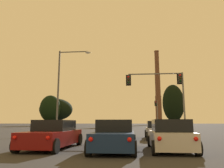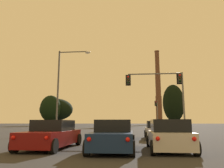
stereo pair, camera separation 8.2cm
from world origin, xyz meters
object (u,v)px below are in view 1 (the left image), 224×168
(sedan_right_lane_front, at_px, (158,131))
(street_lamp, at_px, (63,82))
(sedan_center_lane_second, at_px, (115,136))
(sedan_center_lane_front, at_px, (117,130))
(sedan_left_lane_second, at_px, (53,135))
(traffic_light_overhead_right, at_px, (164,87))
(traffic_light_far_right, at_px, (157,110))
(smokestack, at_px, (158,95))
(hatchback_right_lane_second, at_px, (170,136))

(sedan_right_lane_front, bearing_deg, street_lamp, 149.70)
(sedan_center_lane_second, relative_size, sedan_right_lane_front, 0.99)
(sedan_center_lane_front, height_order, sedan_left_lane_second, same)
(traffic_light_overhead_right, relative_size, traffic_light_far_right, 1.06)
(sedan_center_lane_second, bearing_deg, smokestack, 82.57)
(hatchback_right_lane_second, bearing_deg, sedan_center_lane_second, -177.81)
(sedan_left_lane_second, height_order, sedan_right_lane_front, same)
(sedan_center_lane_front, xyz_separation_m, sedan_right_lane_front, (3.28, -0.03, 0.00))
(sedan_center_lane_front, relative_size, street_lamp, 0.49)
(traffic_light_overhead_right, bearing_deg, sedan_right_lane_front, -104.44)
(sedan_left_lane_second, bearing_deg, hatchback_right_lane_second, -3.53)
(hatchback_right_lane_second, bearing_deg, sedan_left_lane_second, 175.66)
(traffic_light_far_right, bearing_deg, sedan_center_lane_second, -99.06)
(sedan_left_lane_second, bearing_deg, smokestack, 82.90)
(traffic_light_far_right, height_order, street_lamp, street_lamp)
(sedan_right_lane_front, bearing_deg, hatchback_right_lane_second, -90.63)
(traffic_light_overhead_right, distance_m, smokestack, 138.77)
(sedan_center_lane_second, bearing_deg, street_lamp, 117.53)
(sedan_center_lane_second, relative_size, traffic_light_far_right, 0.74)
(hatchback_right_lane_second, bearing_deg, sedan_center_lane_front, 112.65)
(sedan_center_lane_second, bearing_deg, sedan_center_lane_front, 93.36)
(traffic_light_overhead_right, xyz_separation_m, smokestack, (15.57, 136.92, 16.31))
(hatchback_right_lane_second, relative_size, street_lamp, 0.42)
(hatchback_right_lane_second, relative_size, traffic_light_far_right, 0.65)
(sedan_center_lane_second, bearing_deg, sedan_left_lane_second, 169.81)
(hatchback_right_lane_second, distance_m, traffic_light_overhead_right, 14.24)
(hatchback_right_lane_second, relative_size, smokestack, 0.08)
(sedan_left_lane_second, height_order, hatchback_right_lane_second, hatchback_right_lane_second)
(sedan_center_lane_second, height_order, hatchback_right_lane_second, hatchback_right_lane_second)
(sedan_center_lane_second, xyz_separation_m, sedan_right_lane_front, (2.86, 7.54, 0.00))
(hatchback_right_lane_second, bearing_deg, traffic_light_overhead_right, 83.20)
(sedan_left_lane_second, xyz_separation_m, street_lamp, (-3.88, 13.15, 5.28))
(sedan_right_lane_front, relative_size, traffic_light_far_right, 0.74)
(traffic_light_overhead_right, relative_size, street_lamp, 0.69)
(smokestack, bearing_deg, sedan_right_lane_front, -96.82)
(sedan_left_lane_second, bearing_deg, street_lamp, 108.14)
(sedan_center_lane_second, bearing_deg, hatchback_right_lane_second, 1.42)
(sedan_center_lane_front, relative_size, sedan_right_lane_front, 1.00)
(sedan_center_lane_front, relative_size, traffic_light_far_right, 0.74)
(traffic_light_far_right, height_order, smokestack, smokestack)
(sedan_right_lane_front, xyz_separation_m, traffic_light_far_right, (3.66, 33.34, 3.51))
(street_lamp, xyz_separation_m, smokestack, (27.07, 136.62, 15.56))
(sedan_center_lane_front, xyz_separation_m, street_lamp, (-6.70, 6.17, 5.28))
(sedan_center_lane_front, xyz_separation_m, traffic_light_overhead_right, (4.80, 5.87, 4.52))
(hatchback_right_lane_second, bearing_deg, street_lamp, 126.21)
(traffic_light_far_right, bearing_deg, sedan_center_lane_front, -101.78)
(street_lamp, bearing_deg, sedan_right_lane_front, -31.86)
(sedan_left_lane_second, relative_size, smokestack, 0.09)
(sedan_left_lane_second, relative_size, traffic_light_overhead_right, 0.70)
(sedan_left_lane_second, bearing_deg, traffic_light_overhead_right, 61.03)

